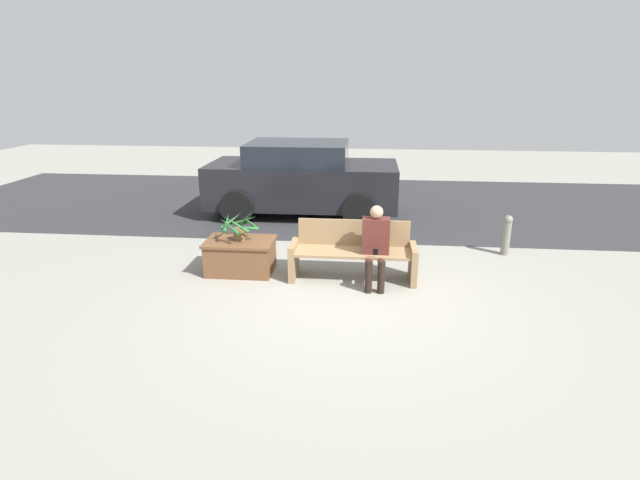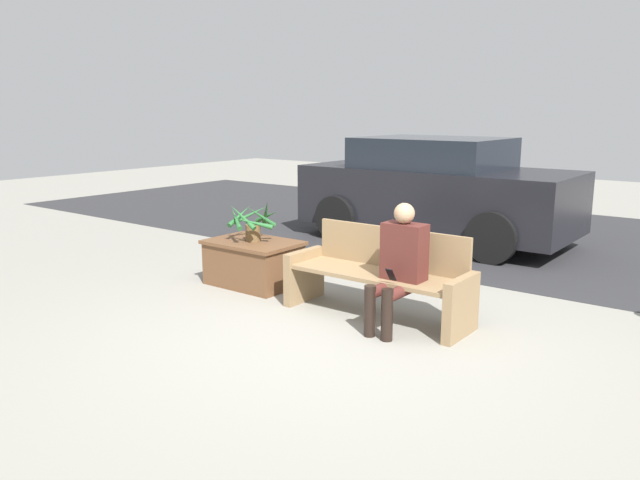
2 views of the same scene
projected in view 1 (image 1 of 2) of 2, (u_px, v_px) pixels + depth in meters
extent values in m
plane|color=gray|center=(347.00, 298.00, 6.89)|extent=(30.00, 30.00, 0.00)
cube|color=#2D2D30|center=(357.00, 203.00, 11.98)|extent=(20.00, 6.00, 0.01)
cube|color=#8C704C|center=(294.00, 260.00, 7.53)|extent=(0.09, 0.58, 0.55)
cube|color=#8C704C|center=(413.00, 264.00, 7.36)|extent=(0.09, 0.58, 0.55)
cube|color=#8C704C|center=(353.00, 252.00, 7.40)|extent=(1.69, 0.53, 0.04)
cube|color=#8C704C|center=(354.00, 232.00, 7.58)|extent=(1.69, 0.04, 0.40)
cube|color=#51231E|center=(376.00, 236.00, 7.24)|extent=(0.40, 0.22, 0.53)
sphere|color=tan|center=(377.00, 212.00, 7.11)|extent=(0.19, 0.19, 0.19)
cylinder|color=#51231E|center=(369.00, 261.00, 7.14)|extent=(0.11, 0.43, 0.11)
cylinder|color=#51231E|center=(381.00, 261.00, 7.12)|extent=(0.11, 0.43, 0.11)
cylinder|color=black|center=(368.00, 277.00, 6.99)|extent=(0.10, 0.10, 0.47)
cylinder|color=black|center=(381.00, 277.00, 6.97)|extent=(0.10, 0.10, 0.47)
cube|color=black|center=(375.00, 252.00, 7.07)|extent=(0.07, 0.09, 0.12)
cube|color=brown|center=(241.00, 256.00, 7.73)|extent=(0.99, 0.67, 0.52)
cube|color=brown|center=(240.00, 241.00, 7.65)|extent=(1.04, 0.72, 0.04)
cylinder|color=brown|center=(239.00, 234.00, 7.62)|extent=(0.17, 0.17, 0.19)
cone|color=#26602D|center=(249.00, 222.00, 7.50)|extent=(0.14, 0.38, 0.29)
cone|color=#26602D|center=(247.00, 218.00, 7.64)|extent=(0.30, 0.27, 0.33)
cone|color=#26602D|center=(245.00, 220.00, 7.74)|extent=(0.41, 0.15, 0.21)
cone|color=#26602D|center=(231.00, 221.00, 7.69)|extent=(0.30, 0.36, 0.22)
cone|color=#26602D|center=(226.00, 223.00, 7.56)|extent=(0.09, 0.41, 0.23)
cone|color=#26602D|center=(229.00, 226.00, 7.42)|extent=(0.37, 0.27, 0.22)
cone|color=#26602D|center=(236.00, 224.00, 7.39)|extent=(0.38, 0.08, 0.28)
cone|color=#26602D|center=(246.00, 228.00, 7.43)|extent=(0.33, 0.34, 0.17)
cube|color=black|center=(303.00, 184.00, 10.89)|extent=(4.05, 1.80, 0.90)
cube|color=black|center=(298.00, 153.00, 10.69)|extent=(2.11, 1.66, 0.45)
cylinder|color=black|center=(359.00, 210.00, 10.02)|extent=(0.69, 0.18, 0.69)
cylinder|color=black|center=(361.00, 191.00, 11.73)|extent=(0.69, 0.18, 0.69)
cylinder|color=black|center=(237.00, 207.00, 10.26)|extent=(0.69, 0.18, 0.69)
cylinder|color=black|center=(256.00, 189.00, 11.96)|extent=(0.69, 0.18, 0.69)
cylinder|color=slate|center=(506.00, 238.00, 8.48)|extent=(0.14, 0.14, 0.58)
sphere|color=slate|center=(508.00, 220.00, 8.37)|extent=(0.15, 0.15, 0.15)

